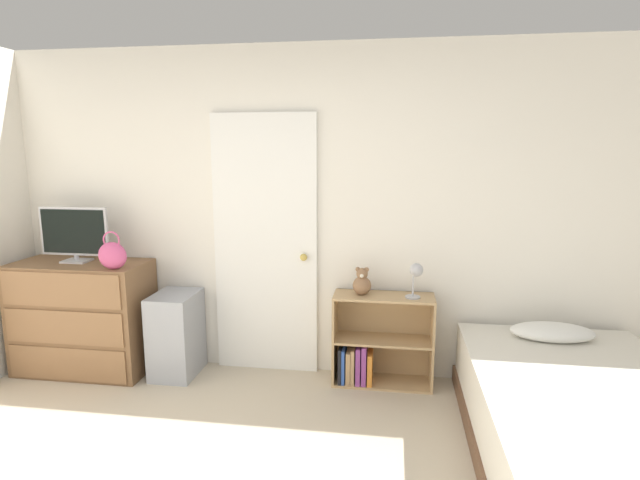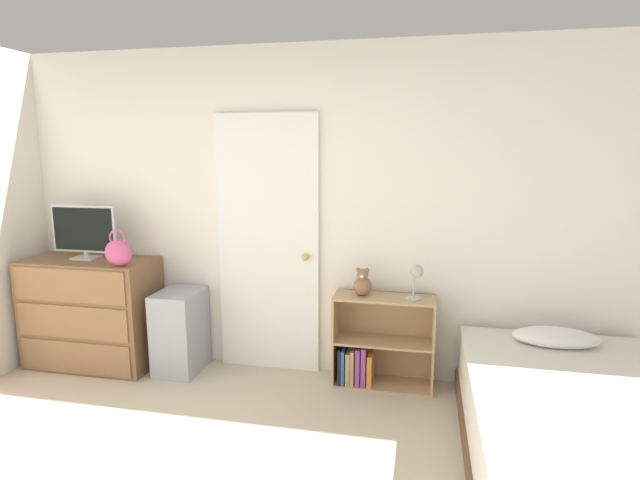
{
  "view_description": "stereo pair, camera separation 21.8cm",
  "coord_description": "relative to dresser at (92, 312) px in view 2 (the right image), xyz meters",
  "views": [
    {
      "loc": [
        0.77,
        -1.61,
        1.77
      ],
      "look_at": [
        0.25,
        1.92,
        1.12
      ],
      "focal_mm": 28.0,
      "sensor_mm": 36.0,
      "label": 1
    },
    {
      "loc": [
        0.99,
        -1.57,
        1.77
      ],
      "look_at": [
        0.25,
        1.92,
        1.12
      ],
      "focal_mm": 28.0,
      "sensor_mm": 36.0,
      "label": 2
    }
  ],
  "objects": [
    {
      "name": "bookshelf",
      "position": [
        2.32,
        0.11,
        -0.16
      ],
      "size": [
        0.75,
        0.28,
        0.7
      ],
      "color": "tan",
      "rests_on": "ground_plane"
    },
    {
      "name": "handbag",
      "position": [
        0.39,
        -0.16,
        0.56
      ],
      "size": [
        0.22,
        0.1,
        0.29
      ],
      "color": "#C64C7F",
      "rests_on": "dresser"
    },
    {
      "name": "storage_bin",
      "position": [
        0.77,
        0.04,
        -0.12
      ],
      "size": [
        0.33,
        0.43,
        0.66
      ],
      "color": "#999EA8",
      "rests_on": "ground_plane"
    },
    {
      "name": "desk_lamp",
      "position": [
        2.62,
        0.07,
        0.44
      ],
      "size": [
        0.12,
        0.12,
        0.26
      ],
      "color": "#B2B2B7",
      "rests_on": "bookshelf"
    },
    {
      "name": "teddy_bear",
      "position": [
        2.22,
        0.11,
        0.34
      ],
      "size": [
        0.14,
        0.14,
        0.21
      ],
      "color": "#8C6647",
      "rests_on": "bookshelf"
    },
    {
      "name": "door_closed",
      "position": [
        1.45,
        0.25,
        0.58
      ],
      "size": [
        0.82,
        0.09,
        2.05
      ],
      "color": "white",
      "rests_on": "ground_plane"
    },
    {
      "name": "dresser",
      "position": [
        0.0,
        0.0,
        0.0
      ],
      "size": [
        1.05,
        0.5,
        0.89
      ],
      "color": "brown",
      "rests_on": "ground_plane"
    },
    {
      "name": "tv",
      "position": [
        -0.03,
        0.03,
        0.67
      ],
      "size": [
        0.57,
        0.16,
        0.44
      ],
      "color": "#B7B7BC",
      "rests_on": "dresser"
    },
    {
      "name": "wall_back",
      "position": [
        1.67,
        0.3,
        0.83
      ],
      "size": [
        10.0,
        0.06,
        2.55
      ],
      "color": "white",
      "rests_on": "ground_plane"
    },
    {
      "name": "bed",
      "position": [
        3.56,
        -0.71,
        -0.21
      ],
      "size": [
        1.25,
        1.94,
        0.59
      ],
      "color": "brown",
      "rests_on": "ground_plane"
    }
  ]
}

